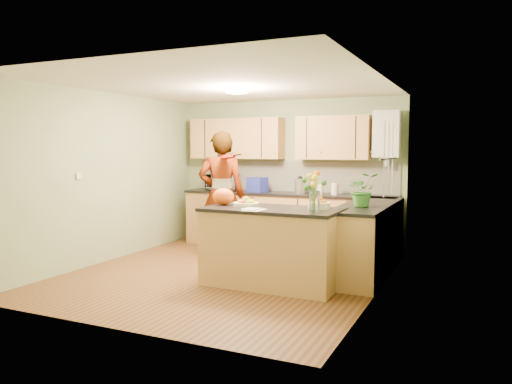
% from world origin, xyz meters
% --- Properties ---
extents(floor, '(4.50, 4.50, 0.00)m').
position_xyz_m(floor, '(0.00, 0.00, 0.00)').
color(floor, '#512A17').
rests_on(floor, ground).
extents(ceiling, '(4.00, 4.50, 0.02)m').
position_xyz_m(ceiling, '(0.00, 0.00, 2.50)').
color(ceiling, silver).
rests_on(ceiling, wall_back).
extents(wall_back, '(4.00, 0.02, 2.50)m').
position_xyz_m(wall_back, '(0.00, 2.25, 1.25)').
color(wall_back, gray).
rests_on(wall_back, floor).
extents(wall_front, '(4.00, 0.02, 2.50)m').
position_xyz_m(wall_front, '(0.00, -2.25, 1.25)').
color(wall_front, gray).
rests_on(wall_front, floor).
extents(wall_left, '(0.02, 4.50, 2.50)m').
position_xyz_m(wall_left, '(-2.00, 0.00, 1.25)').
color(wall_left, gray).
rests_on(wall_left, floor).
extents(wall_right, '(0.02, 4.50, 2.50)m').
position_xyz_m(wall_right, '(2.00, 0.00, 1.25)').
color(wall_right, gray).
rests_on(wall_right, floor).
extents(back_counter, '(3.64, 0.62, 0.94)m').
position_xyz_m(back_counter, '(0.10, 1.95, 0.47)').
color(back_counter, tan).
rests_on(back_counter, floor).
extents(right_counter, '(0.62, 2.24, 0.94)m').
position_xyz_m(right_counter, '(1.70, 0.85, 0.47)').
color(right_counter, tan).
rests_on(right_counter, floor).
extents(splashback, '(3.60, 0.02, 0.52)m').
position_xyz_m(splashback, '(0.10, 2.23, 1.20)').
color(splashback, '#EDE6CD').
rests_on(splashback, back_counter).
extents(upper_cabinets, '(3.20, 0.34, 0.70)m').
position_xyz_m(upper_cabinets, '(-0.18, 2.08, 1.85)').
color(upper_cabinets, tan).
rests_on(upper_cabinets, wall_back).
extents(boiler, '(0.40, 0.30, 0.86)m').
position_xyz_m(boiler, '(1.70, 2.09, 1.90)').
color(boiler, silver).
rests_on(boiler, wall_back).
extents(window_right, '(0.01, 1.30, 1.05)m').
position_xyz_m(window_right, '(1.99, 0.60, 1.55)').
color(window_right, silver).
rests_on(window_right, wall_right).
extents(light_switch, '(0.02, 0.09, 0.09)m').
position_xyz_m(light_switch, '(-1.99, -0.60, 1.30)').
color(light_switch, silver).
rests_on(light_switch, wall_left).
extents(ceiling_lamp, '(0.30, 0.30, 0.07)m').
position_xyz_m(ceiling_lamp, '(0.00, 0.30, 2.46)').
color(ceiling_lamp, '#FFEABF').
rests_on(ceiling_lamp, ceiling).
extents(peninsula_island, '(1.67, 0.85, 0.96)m').
position_xyz_m(peninsula_island, '(0.75, -0.24, 0.48)').
color(peninsula_island, tan).
rests_on(peninsula_island, floor).
extents(fruit_dish, '(0.33, 0.33, 0.11)m').
position_xyz_m(fruit_dish, '(0.40, -0.24, 1.00)').
color(fruit_dish, '#F6EDC5').
rests_on(fruit_dish, peninsula_island).
extents(orange_bowl, '(0.26, 0.26, 0.15)m').
position_xyz_m(orange_bowl, '(1.30, -0.09, 1.02)').
color(orange_bowl, '#F6EDC5').
rests_on(orange_bowl, peninsula_island).
extents(flower_vase, '(0.29, 0.29, 0.53)m').
position_xyz_m(flower_vase, '(1.35, -0.42, 1.31)').
color(flower_vase, silver).
rests_on(flower_vase, peninsula_island).
extents(orange_bag, '(0.31, 0.28, 0.21)m').
position_xyz_m(orange_bag, '(0.05, -0.19, 1.06)').
color(orange_bag, '#F95E14').
rests_on(orange_bag, peninsula_island).
extents(papers, '(0.21, 0.29, 0.01)m').
position_xyz_m(papers, '(0.65, -0.54, 0.96)').
color(papers, silver).
rests_on(papers, peninsula_island).
extents(violinist, '(0.83, 0.70, 1.94)m').
position_xyz_m(violinist, '(-0.56, 0.88, 0.97)').
color(violinist, '#E2B18A').
rests_on(violinist, floor).
extents(violin, '(0.62, 0.54, 0.16)m').
position_xyz_m(violin, '(-0.36, 0.66, 1.55)').
color(violin, '#550905').
rests_on(violin, violinist).
extents(microwave, '(0.60, 0.47, 0.30)m').
position_xyz_m(microwave, '(-1.12, 1.94, 1.09)').
color(microwave, silver).
rests_on(microwave, back_counter).
extents(blue_box, '(0.36, 0.30, 0.25)m').
position_xyz_m(blue_box, '(-0.43, 1.91, 1.06)').
color(blue_box, navy).
rests_on(blue_box, back_counter).
extents(kettle, '(0.18, 0.18, 0.33)m').
position_xyz_m(kettle, '(0.33, 1.94, 1.08)').
color(kettle, silver).
rests_on(kettle, back_counter).
extents(jar_cream, '(0.12, 0.12, 0.15)m').
position_xyz_m(jar_cream, '(0.67, 1.96, 1.02)').
color(jar_cream, '#F6EDC5').
rests_on(jar_cream, back_counter).
extents(jar_white, '(0.13, 0.13, 0.19)m').
position_xyz_m(jar_white, '(0.92, 1.96, 1.03)').
color(jar_white, silver).
rests_on(jar_white, back_counter).
extents(potted_plant, '(0.49, 0.47, 0.43)m').
position_xyz_m(potted_plant, '(1.70, 0.46, 1.16)').
color(potted_plant, '#317828').
rests_on(potted_plant, right_counter).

